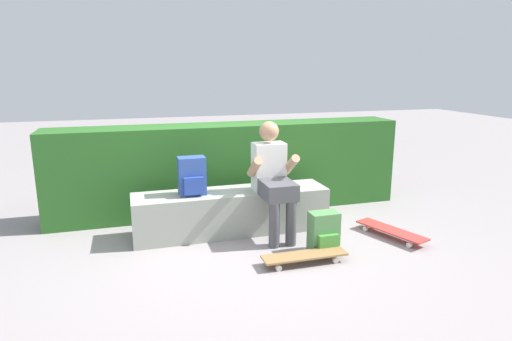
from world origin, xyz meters
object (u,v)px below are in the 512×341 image
object	(u,v)px
skateboard_beside_bench	(391,231)
backpack_on_ground	(324,233)
backpack_on_bench	(192,177)
person_skater	(273,176)
bench_main	(232,211)
skateboard_near_person	(305,256)

from	to	relation	value
skateboard_beside_bench	backpack_on_ground	bearing A→B (deg)	-171.60
skateboard_beside_bench	backpack_on_bench	world-z (taller)	backpack_on_bench
backpack_on_bench	backpack_on_ground	bearing A→B (deg)	-33.32
person_skater	bench_main	bearing A→B (deg)	151.24
person_skater	skateboard_near_person	bearing A→B (deg)	-85.74
person_skater	backpack_on_bench	xyz separation A→B (m)	(-0.82, 0.21, -0.00)
skateboard_near_person	skateboard_beside_bench	distance (m)	1.18
backpack_on_ground	skateboard_beside_bench	bearing A→B (deg)	8.40
backpack_on_bench	backpack_on_ground	distance (m)	1.47
bench_main	skateboard_beside_bench	size ratio (longest dim) A/B	2.57
bench_main	backpack_on_ground	xyz separation A→B (m)	(0.74, -0.77, -0.04)
bench_main	person_skater	distance (m)	0.63
bench_main	person_skater	size ratio (longest dim) A/B	1.74
person_skater	backpack_on_ground	world-z (taller)	person_skater
bench_main	skateboard_near_person	size ratio (longest dim) A/B	2.64
skateboard_near_person	bench_main	bearing A→B (deg)	115.07
skateboard_near_person	backpack_on_bench	bearing A→B (deg)	132.23
backpack_on_bench	bench_main	bearing A→B (deg)	1.28
backpack_on_ground	backpack_on_bench	bearing A→B (deg)	146.68
bench_main	backpack_on_bench	bearing A→B (deg)	-178.72
person_skater	backpack_on_ground	distance (m)	0.80
skateboard_near_person	backpack_on_bench	distance (m)	1.43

